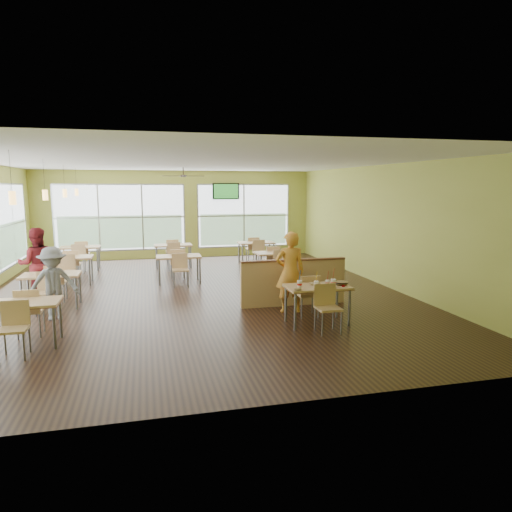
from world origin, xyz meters
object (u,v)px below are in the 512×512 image
at_px(main_table, 317,292).
at_px(half_wall_divider, 293,282).
at_px(man_plaid, 290,272).
at_px(food_basket, 342,283).

height_order(main_table, half_wall_divider, half_wall_divider).
bearing_deg(man_plaid, food_basket, 133.46).
bearing_deg(half_wall_divider, main_table, -90.00).
distance_m(half_wall_divider, man_plaid, 0.67).
bearing_deg(food_basket, half_wall_divider, 108.38).
relative_size(main_table, half_wall_divider, 0.63).
distance_m(main_table, half_wall_divider, 1.45).
height_order(man_plaid, food_basket, man_plaid).
bearing_deg(food_basket, main_table, 177.78).
bearing_deg(man_plaid, main_table, 110.63).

